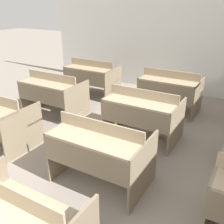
{
  "coord_description": "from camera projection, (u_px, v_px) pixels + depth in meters",
  "views": [
    {
      "loc": [
        1.74,
        0.36,
        2.09
      ],
      "look_at": [
        0.16,
        3.07,
        0.72
      ],
      "focal_mm": 42.0,
      "sensor_mm": 36.0,
      "label": 1
    }
  ],
  "objects": [
    {
      "name": "bench_back_center",
      "position": [
        170.0,
        90.0,
        5.13
      ],
      "size": [
        1.12,
        0.74,
        0.83
      ],
      "color": "#786952",
      "rests_on": "ground_plane"
    },
    {
      "name": "wall_back",
      "position": [
        181.0,
        32.0,
        5.89
      ],
      "size": [
        6.94,
        0.06,
        2.78
      ],
      "color": "silver",
      "rests_on": "ground_plane"
    },
    {
      "name": "bench_back_left",
      "position": [
        92.0,
        76.0,
        6.0
      ],
      "size": [
        1.12,
        0.74,
        0.83
      ],
      "color": "#796952",
      "rests_on": "ground_plane"
    },
    {
      "name": "bench_third_center",
      "position": [
        143.0,
        113.0,
        4.09
      ],
      "size": [
        1.12,
        0.74,
        0.83
      ],
      "color": "#82735C",
      "rests_on": "ground_plane"
    },
    {
      "name": "bench_third_left",
      "position": [
        53.0,
        93.0,
        4.96
      ],
      "size": [
        1.12,
        0.74,
        0.83
      ],
      "color": "#7C6D56",
      "rests_on": "ground_plane"
    },
    {
      "name": "bench_front_center",
      "position": [
        12.0,
        224.0,
        2.07
      ],
      "size": [
        1.12,
        0.74,
        0.83
      ],
      "color": "#7B6C55",
      "rests_on": "ground_plane"
    },
    {
      "name": "bench_second_center",
      "position": [
        100.0,
        150.0,
        3.08
      ],
      "size": [
        1.12,
        0.74,
        0.83
      ],
      "color": "#7E6E57",
      "rests_on": "ground_plane"
    }
  ]
}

